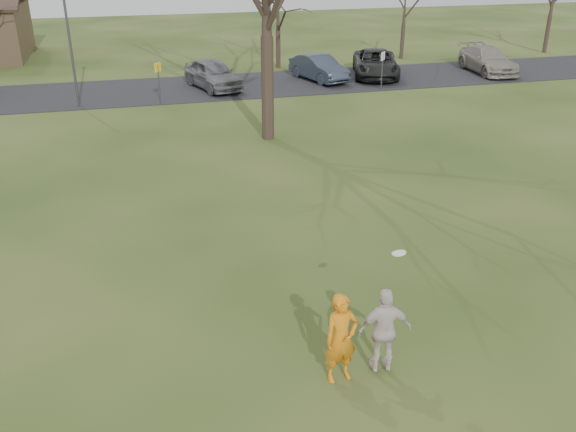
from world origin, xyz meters
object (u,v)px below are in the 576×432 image
(car_5, at_px, (319,68))
(catching_play, at_px, (385,330))
(player_defender, at_px, (341,339))
(car_7, at_px, (488,60))
(car_4, at_px, (213,74))
(car_6, at_px, (376,63))
(lamp_post, at_px, (67,24))

(car_5, bearing_deg, catching_play, -121.26)
(player_defender, bearing_deg, car_7, 45.82)
(car_4, distance_m, catching_play, 25.11)
(car_4, xyz_separation_m, car_7, (17.01, 0.04, -0.05))
(car_4, xyz_separation_m, catching_play, (-0.33, -25.10, 0.16))
(car_6, xyz_separation_m, catching_play, (-10.24, -25.82, 0.19))
(catching_play, bearing_deg, car_5, 75.50)
(car_7, distance_m, lamp_post, 24.40)
(car_6, relative_size, car_7, 1.07)
(player_defender, bearing_deg, car_6, 58.48)
(catching_play, xyz_separation_m, lamp_post, (-6.75, 23.00, 2.97))
(lamp_post, bearing_deg, catching_play, -73.65)
(car_7, height_order, catching_play, catching_play)
(player_defender, height_order, catching_play, catching_play)
(car_4, height_order, lamp_post, lamp_post)
(car_5, distance_m, lamp_post, 13.99)
(player_defender, relative_size, car_7, 0.36)
(car_6, height_order, catching_play, catching_play)
(car_5, height_order, car_6, car_6)
(car_7, relative_size, catching_play, 2.04)
(catching_play, bearing_deg, car_6, 68.38)
(player_defender, xyz_separation_m, car_4, (1.20, 25.07, -0.10))
(car_7, bearing_deg, lamp_post, -171.24)
(car_4, relative_size, car_5, 1.07)
(player_defender, xyz_separation_m, car_7, (18.21, 25.11, -0.15))
(car_6, height_order, lamp_post, lamp_post)
(car_6, distance_m, car_7, 7.14)
(car_7, bearing_deg, car_6, 178.25)
(car_4, distance_m, car_7, 17.01)
(car_4, bearing_deg, car_6, -11.70)
(player_defender, distance_m, car_7, 31.02)
(car_5, bearing_deg, car_7, -19.21)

